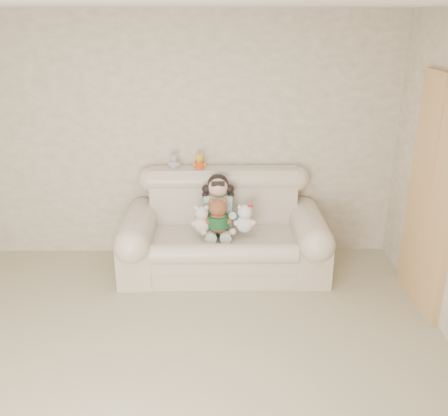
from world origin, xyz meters
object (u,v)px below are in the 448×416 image
at_px(white_cat, 245,215).
at_px(cream_teddy, 202,216).
at_px(seated_child, 218,204).
at_px(brown_teddy, 218,212).
at_px(sofa, 224,226).

relative_size(white_cat, cream_teddy, 1.05).
relative_size(seated_child, brown_teddy, 1.45).
bearing_deg(seated_child, brown_teddy, -89.16).
bearing_deg(white_cat, cream_teddy, 173.43).
bearing_deg(white_cat, sofa, 143.43).
bearing_deg(cream_teddy, white_cat, 15.56).
distance_m(sofa, seated_child, 0.24).
distance_m(white_cat, cream_teddy, 0.43).
height_order(seated_child, cream_teddy, seated_child).
bearing_deg(sofa, seated_child, 126.03).
relative_size(sofa, seated_child, 3.39).
height_order(sofa, white_cat, sofa).
xyz_separation_m(seated_child, brown_teddy, (-0.00, -0.20, -0.02)).
bearing_deg(seated_child, cream_teddy, -128.36).
height_order(sofa, cream_teddy, sofa).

